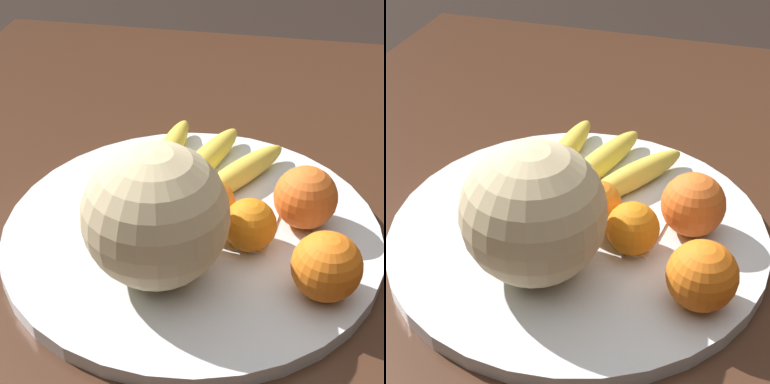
# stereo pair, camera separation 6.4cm
# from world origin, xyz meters

# --- Properties ---
(kitchen_table) EXTENTS (1.43, 1.14, 0.75)m
(kitchen_table) POSITION_xyz_m (0.00, 0.00, 0.67)
(kitchen_table) COLOR #3D2316
(kitchen_table) RESTS_ON ground_plane
(fruit_bowl) EXTENTS (0.45, 0.45, 0.02)m
(fruit_bowl) POSITION_xyz_m (-0.04, -0.05, 0.76)
(fruit_bowl) COLOR silver
(fruit_bowl) RESTS_ON kitchen_table
(melon) EXTENTS (0.15, 0.15, 0.15)m
(melon) POSITION_xyz_m (0.04, -0.07, 0.85)
(melon) COLOR beige
(melon) RESTS_ON fruit_bowl
(banana_bunch) EXTENTS (0.20, 0.18, 0.03)m
(banana_bunch) POSITION_xyz_m (-0.16, -0.05, 0.79)
(banana_bunch) COLOR #473819
(banana_bunch) RESTS_ON fruit_bowl
(orange_front_left) EXTENTS (0.07, 0.07, 0.07)m
(orange_front_left) POSITION_xyz_m (0.04, 0.11, 0.81)
(orange_front_left) COLOR orange
(orange_front_left) RESTS_ON fruit_bowl
(orange_front_right) EXTENTS (0.06, 0.06, 0.06)m
(orange_front_right) POSITION_xyz_m (-0.02, 0.02, 0.80)
(orange_front_right) COLOR orange
(orange_front_right) RESTS_ON fruit_bowl
(orange_mid_center) EXTENTS (0.07, 0.07, 0.07)m
(orange_mid_center) POSITION_xyz_m (-0.08, 0.08, 0.81)
(orange_mid_center) COLOR orange
(orange_mid_center) RESTS_ON fruit_bowl
(orange_back_left) EXTENTS (0.06, 0.06, 0.06)m
(orange_back_left) POSITION_xyz_m (-0.05, -0.03, 0.80)
(orange_back_left) COLOR orange
(orange_back_left) RESTS_ON fruit_bowl
(produce_tag) EXTENTS (0.10, 0.04, 0.00)m
(produce_tag) POSITION_xyz_m (-0.06, 0.03, 0.77)
(produce_tag) COLOR white
(produce_tag) RESTS_ON fruit_bowl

